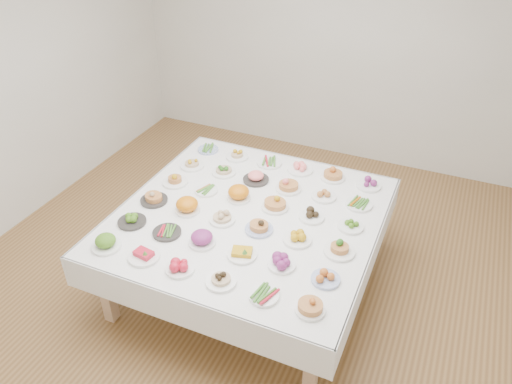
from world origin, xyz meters
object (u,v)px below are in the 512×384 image
at_px(dish_18, 175,179).
at_px(dish_35, 369,183).
at_px(dish_0, 106,242).
at_px(display_table, 249,221).

bearing_deg(dish_18, dish_35, 21.93).
height_order(dish_0, dish_18, dish_0).
bearing_deg(dish_35, dish_0, -134.80).
distance_m(dish_18, dish_35, 1.74).
height_order(display_table, dish_18, dish_18).
bearing_deg(dish_0, display_table, 45.35).
bearing_deg(display_table, dish_0, -134.65).
distance_m(display_table, dish_0, 1.16).
bearing_deg(dish_35, display_table, -134.96).
xyz_separation_m(display_table, dish_35, (0.81, 0.81, 0.11)).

